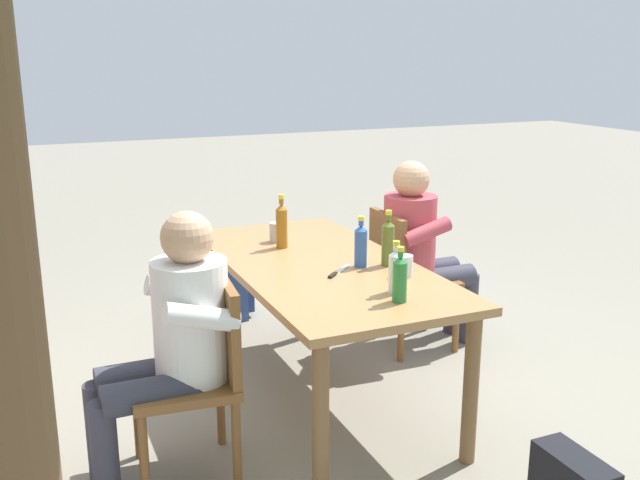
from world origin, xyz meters
The scene contains 15 objects.
ground_plane centered at (0.00, 0.00, 0.00)m, with size 24.00×24.00×0.00m, color gray.
dining_table centered at (0.00, 0.00, 0.67)m, with size 1.84×0.89×0.76m.
chair_far_left centered at (-0.42, 0.74, 0.49)m, with size 0.48×0.48×0.87m.
chair_near_right centered at (0.42, -0.74, 0.49)m, with size 0.45×0.45×0.87m.
person_in_white_shirt centered at (-0.41, 0.85, 0.66)m, with size 0.47×0.62×1.18m.
person_in_plaid_shirt centered at (0.41, -0.85, 0.66)m, with size 0.47×0.62×1.18m.
bottle_green centered at (-0.68, -0.08, 0.86)m, with size 0.06×0.06×0.25m.
bottle_blue centered at (-0.15, -0.16, 0.87)m, with size 0.06×0.06×0.26m.
bottle_clear centered at (-0.56, -0.12, 0.86)m, with size 0.06×0.06×0.24m.
bottle_olive centered at (-0.18, -0.29, 0.88)m, with size 0.06×0.06×0.28m.
bottle_amber centered at (0.35, 0.08, 0.88)m, with size 0.06×0.06×0.30m.
cup_steel centered at (0.48, 0.06, 0.81)m, with size 0.08×0.08×0.11m, color #B2B7BC.
cup_glass centered at (-0.38, -0.28, 0.81)m, with size 0.07×0.07×0.11m, color silver.
table_knife centered at (-0.20, -0.01, 0.76)m, with size 0.18×0.19×0.01m.
backpack_by_far_side centered at (1.39, 0.09, 0.20)m, with size 0.32×0.25×0.42m.
Camera 1 is at (-3.22, 1.41, 1.81)m, focal length 40.23 mm.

